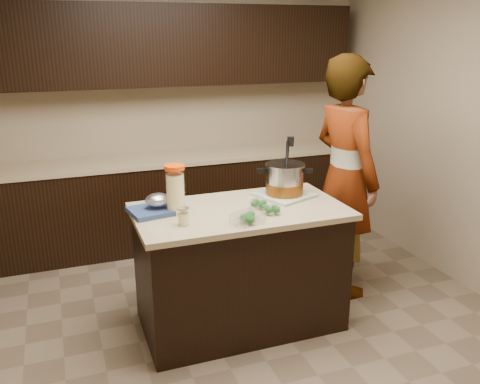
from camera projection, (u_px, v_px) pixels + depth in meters
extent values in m
plane|color=brown|center=(240.00, 322.00, 3.79)|extent=(4.00, 4.00, 0.00)
cube|color=tan|center=(172.00, 106.00, 5.17)|extent=(4.00, 0.04, 2.70)
cube|color=tan|center=(459.00, 271.00, 1.59)|extent=(4.00, 0.04, 2.70)
cube|color=tan|center=(475.00, 127.00, 4.04)|extent=(0.04, 4.00, 2.70)
cube|color=black|center=(183.00, 200.00, 5.18)|extent=(3.60, 0.60, 0.86)
cube|color=tan|center=(181.00, 157.00, 5.05)|extent=(3.60, 0.63, 0.04)
cube|color=black|center=(174.00, 45.00, 4.83)|extent=(3.60, 0.35, 0.75)
cube|color=black|center=(240.00, 270.00, 3.66)|extent=(1.40, 0.75, 0.86)
cube|color=tan|center=(240.00, 211.00, 3.53)|extent=(1.46, 0.81, 0.04)
cube|color=#5E8C65|center=(284.00, 195.00, 3.78)|extent=(0.47, 0.47, 0.02)
cylinder|color=#B7B7BC|center=(285.00, 180.00, 3.75)|extent=(0.35, 0.35, 0.22)
cylinder|color=brown|center=(284.00, 188.00, 3.77)|extent=(0.36, 0.36, 0.09)
cylinder|color=#B7B7BC|center=(285.00, 165.00, 3.71)|extent=(0.38, 0.38, 0.01)
cube|color=black|center=(262.00, 171.00, 3.73)|extent=(0.08, 0.06, 0.03)
cube|color=black|center=(308.00, 171.00, 3.72)|extent=(0.08, 0.06, 0.03)
cylinder|color=black|center=(287.00, 157.00, 3.67)|extent=(0.06, 0.12, 0.27)
cylinder|color=#F5E595|center=(175.00, 194.00, 3.39)|extent=(0.12, 0.12, 0.27)
cylinder|color=white|center=(175.00, 192.00, 3.38)|extent=(0.14, 0.14, 0.31)
cylinder|color=#EA4304|center=(174.00, 168.00, 3.33)|extent=(0.14, 0.14, 0.02)
cylinder|color=#F5E595|center=(183.00, 219.00, 3.21)|extent=(0.08, 0.08, 0.08)
cylinder|color=white|center=(183.00, 217.00, 3.20)|extent=(0.09, 0.09, 0.10)
cylinder|color=silver|center=(183.00, 208.00, 3.18)|extent=(0.10, 0.10, 0.02)
cylinder|color=silver|center=(259.00, 204.00, 3.52)|extent=(0.14, 0.14, 0.06)
cylinder|color=silver|center=(272.00, 210.00, 3.41)|extent=(0.16, 0.16, 0.06)
cube|color=silver|center=(247.00, 218.00, 3.24)|extent=(0.23, 0.19, 0.07)
cube|color=navy|center=(155.00, 210.00, 3.43)|extent=(0.37, 0.32, 0.03)
ellipsoid|color=silver|center=(158.00, 201.00, 3.42)|extent=(0.17, 0.14, 0.09)
imported|color=gray|center=(345.00, 178.00, 4.04)|extent=(0.54, 0.75, 1.92)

